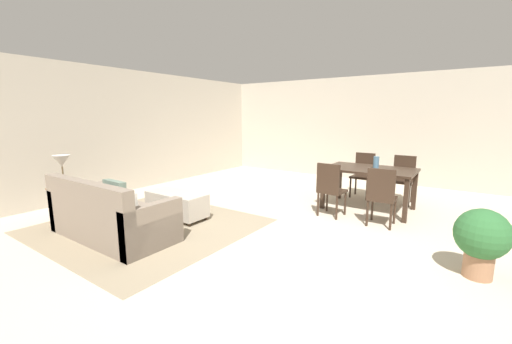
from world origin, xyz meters
The scene contains 15 objects.
ground_plane centered at (0.00, 0.00, 0.00)m, with size 10.80×10.80×0.00m, color beige.
wall_back centered at (0.00, 5.00, 1.35)m, with size 9.00×0.12×2.70m, color #BCB2A0.
wall_left centered at (-4.50, 0.50, 1.35)m, with size 0.12×11.00×2.70m, color #BCB2A0.
area_rug centered at (-2.06, -0.59, 0.00)m, with size 3.00×2.80×0.01m, color gray.
couch centered at (-2.11, -1.17, 0.30)m, with size 1.92×0.87×0.86m.
ottoman_table centered at (-2.01, -0.05, 0.25)m, with size 1.07×0.47×0.43m.
side_table centered at (-3.37, -1.18, 0.44)m, with size 0.40×0.40×0.55m.
table_lamp centered at (-3.37, -1.18, 0.96)m, with size 0.26×0.26×0.52m.
dining_table centered at (0.48, 2.29, 0.67)m, with size 1.52×0.99×0.76m.
dining_chair_near_left centered at (0.07, 1.47, 0.52)m, with size 0.43×0.43×0.92m.
dining_chair_near_right centered at (0.89, 1.45, 0.52)m, with size 0.42×0.42×0.92m.
dining_chair_far_left centered at (0.12, 3.18, 0.52)m, with size 0.41×0.41×0.92m.
dining_chair_far_right centered at (0.89, 3.16, 0.52)m, with size 0.41×0.41×0.92m.
vase_centerpiece centered at (0.57, 2.33, 0.87)m, with size 0.10×0.10×0.22m, color slate.
potted_plant centered at (2.14, 0.42, 0.44)m, with size 0.53×0.53×0.75m.
Camera 1 is at (1.98, -3.47, 1.70)m, focal length 22.07 mm.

